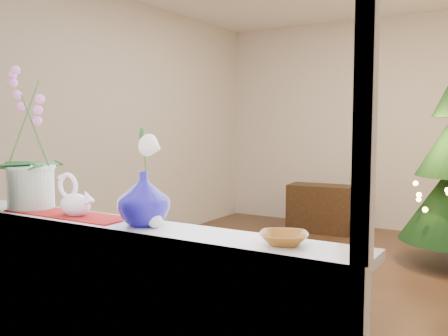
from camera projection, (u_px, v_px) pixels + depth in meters
The scene contains 15 objects.
ground at pixel (316, 281), 4.31m from camera, with size 5.00×5.00×0.00m, color #362116.
wall_back at pixel (390, 124), 6.32m from camera, with size 4.50×0.10×2.70m, color beige.
wall_front at pixel (103, 126), 2.07m from camera, with size 4.50×0.10×2.70m, color beige.
wall_left at pixel (120, 125), 5.36m from camera, with size 0.10×5.00×2.70m, color beige.
window_apron at pixel (114, 334), 2.18m from camera, with size 2.20×0.08×0.88m, color white.
windowsill at pixel (126, 227), 2.22m from camera, with size 2.20×0.26×0.04m, color white.
window_frame at pixel (106, 42), 2.06m from camera, with size 2.22×0.06×1.60m, color white, non-canonical shape.
runner at pixel (67, 214), 2.41m from camera, with size 0.70×0.20×0.01m, color maroon.
orchid_pot at pixel (29, 137), 2.55m from camera, with size 0.25×0.25×0.74m, color silver, non-canonical shape.
swan at pixel (75, 196), 2.37m from camera, with size 0.23×0.11×0.20m, color white, non-canonical shape.
blue_vase at pixel (144, 194), 2.16m from camera, with size 0.26×0.26×0.27m, color #0F096E.
lily at pixel (143, 139), 2.14m from camera, with size 0.15×0.09×0.20m, color beige, non-canonical shape.
paperweight at pixel (155, 221), 2.11m from camera, with size 0.06×0.06×0.06m, color silver.
amber_dish at pixel (284, 239), 1.83m from camera, with size 0.15×0.15×0.04m, color #945B1F.
side_table at pixel (321, 208), 6.27m from camera, with size 0.79×0.40×0.59m, color black.
Camera 1 is at (1.51, -4.01, 1.36)m, focal length 40.00 mm.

